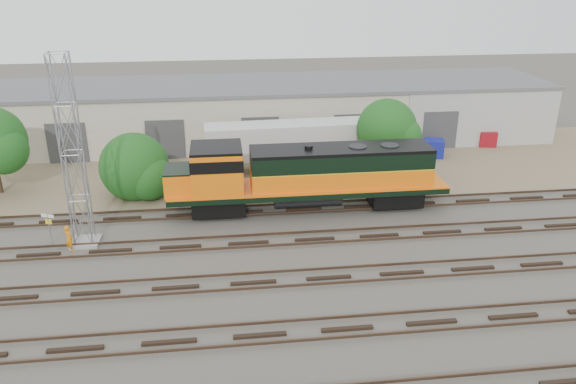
{
  "coord_description": "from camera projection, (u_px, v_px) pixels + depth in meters",
  "views": [
    {
      "loc": [
        -1.27,
        -28.3,
        15.57
      ],
      "look_at": [
        2.68,
        4.0,
        2.2
      ],
      "focal_mm": 35.0,
      "sensor_mm": 36.0,
      "label": 1
    }
  ],
  "objects": [
    {
      "name": "tracks",
      "position": [
        253.0,
        282.0,
        29.26
      ],
      "size": [
        80.0,
        20.4,
        0.28
      ],
      "color": "black",
      "rests_on": "ground"
    },
    {
      "name": "warehouse",
      "position": [
        235.0,
        112.0,
        52.13
      ],
      "size": [
        58.4,
        10.4,
        5.3
      ],
      "color": "beige",
      "rests_on": "ground"
    },
    {
      "name": "dirt_strip",
      "position": [
        239.0,
        168.0,
        45.81
      ],
      "size": [
        80.0,
        16.0,
        0.02
      ],
      "primitive_type": "cube",
      "color": "#726047",
      "rests_on": "ground"
    },
    {
      "name": "tree_mid",
      "position": [
        138.0,
        169.0,
        39.51
      ],
      "size": [
        5.13,
        4.88,
        4.88
      ],
      "color": "#382619",
      "rests_on": "ground"
    },
    {
      "name": "sign_post",
      "position": [
        49.0,
        223.0,
        32.85
      ],
      "size": [
        0.78,
        0.31,
        2.0
      ],
      "color": "gray",
      "rests_on": "ground"
    },
    {
      "name": "dumpster_red",
      "position": [
        487.0,
        138.0,
        51.03
      ],
      "size": [
        1.73,
        1.65,
        1.4
      ],
      "primitive_type": "cube",
      "rotation": [
        0.0,
        0.0,
        -0.18
      ],
      "color": "maroon",
      "rests_on": "ground"
    },
    {
      "name": "semi_trailer",
      "position": [
        290.0,
        141.0,
        44.29
      ],
      "size": [
        12.85,
        3.13,
        3.92
      ],
      "rotation": [
        0.0,
        0.0,
        0.05
      ],
      "color": "silver",
      "rests_on": "ground"
    },
    {
      "name": "signal_tower",
      "position": [
        73.0,
        157.0,
        31.43
      ],
      "size": [
        1.65,
        1.65,
        11.2
      ],
      "rotation": [
        0.0,
        0.0,
        0.03
      ],
      "color": "gray",
      "rests_on": "ground"
    },
    {
      "name": "worker",
      "position": [
        69.0,
        238.0,
        32.33
      ],
      "size": [
        0.7,
        0.68,
        1.62
      ],
      "primitive_type": "imported",
      "rotation": [
        0.0,
        0.0,
        2.4
      ],
      "color": "orange",
      "rests_on": "ground"
    },
    {
      "name": "dumpster_blue",
      "position": [
        434.0,
        148.0,
        48.16
      ],
      "size": [
        1.97,
        1.9,
        1.5
      ],
      "primitive_type": "cube",
      "rotation": [
        0.0,
        0.0,
        -0.29
      ],
      "color": "navy",
      "rests_on": "ground"
    },
    {
      "name": "locomotive",
      "position": [
        303.0,
        175.0,
        37.03
      ],
      "size": [
        18.54,
        3.25,
        4.46
      ],
      "color": "black",
      "rests_on": "tracks"
    },
    {
      "name": "tree_east",
      "position": [
        390.0,
        131.0,
        42.46
      ],
      "size": [
        4.76,
        4.53,
        6.12
      ],
      "color": "#382619",
      "rests_on": "ground"
    },
    {
      "name": "ground",
      "position": [
        250.0,
        256.0,
        32.04
      ],
      "size": [
        140.0,
        140.0,
        0.0
      ],
      "primitive_type": "plane",
      "color": "#47423A",
      "rests_on": "ground"
    }
  ]
}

